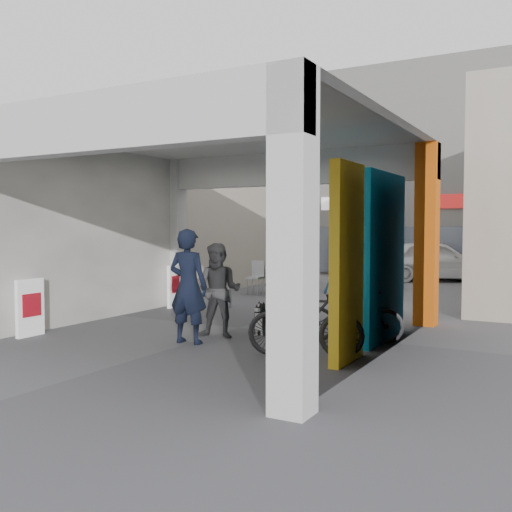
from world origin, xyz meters
The scene contains 20 objects.
ground centered at (0.00, 0.00, 0.00)m, with size 90.00×90.00×0.00m, color #535358.
arcade_canopy centered at (0.54, -0.82, 2.30)m, with size 6.40×6.45×6.40m.
far_building centered at (0.00, 13.99, 3.99)m, with size 18.00×4.08×8.00m.
plaza_bldg_left centered at (-4.50, 7.50, 2.50)m, with size 2.00×9.00×5.00m, color #B1A892.
bollard_left centered at (-1.58, 2.22, 0.42)m, with size 0.09×0.09×0.84m, color #929499.
bollard_center centered at (-0.13, 2.59, 0.42)m, with size 0.09×0.09×0.84m, color #929499.
bollard_right centered at (1.59, 2.30, 0.46)m, with size 0.09×0.09×0.91m, color #929499.
advert_board_near centered at (-2.75, -2.48, 0.51)m, with size 0.10×0.55×1.00m.
advert_board_far centered at (-2.75, 1.60, 0.51)m, with size 0.18×0.56×1.00m.
cafe_set centered at (-1.79, 5.24, 0.33)m, with size 1.56×1.26×0.94m.
produce_stand centered at (-1.69, 5.53, 0.30)m, with size 1.14×0.62×0.75m.
crate_stack centered at (0.78, 7.96, 0.28)m, with size 0.55×0.50×0.56m.
border_collie centered at (0.69, -0.37, 0.24)m, with size 0.22×0.43×0.59m.
man_with_dog centered at (-0.01, -1.62, 0.94)m, with size 0.68×0.45×1.87m, color black.
man_back_turned centered at (0.18, -0.99, 0.81)m, with size 0.79×0.61×1.62m, color #38383A.
man_elderly centered at (1.43, 1.68, 0.85)m, with size 0.83×0.54×1.70m, color #5781A9.
man_crates centered at (-0.94, 9.35, 0.86)m, with size 1.01×0.42×1.73m, color black.
bicycle_front centered at (2.30, -0.24, 0.44)m, with size 0.59×1.68×0.88m, color black.
bicycle_rear centered at (2.07, -1.61, 0.51)m, with size 0.48×1.71×1.03m, color black.
white_van centered at (1.27, 11.27, 0.71)m, with size 1.69×4.20×1.43m, color white.
Camera 1 is at (5.44, -9.16, 1.91)m, focal length 40.00 mm.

